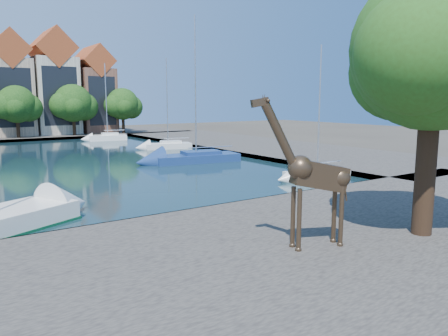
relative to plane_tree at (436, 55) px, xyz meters
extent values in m
plane|color=#38332B|center=(-7.62, 9.01, -7.67)|extent=(160.00, 160.00, 0.00)
cube|color=black|center=(-7.62, 33.01, -7.63)|extent=(38.00, 50.00, 0.08)
cube|color=#4D4943|center=(-7.62, 2.01, -7.42)|extent=(50.00, 14.00, 0.50)
cube|color=#4D4943|center=(17.38, 33.01, -7.42)|extent=(14.00, 52.00, 0.50)
cylinder|color=#332114|center=(-0.12, 0.01, -4.42)|extent=(0.80, 0.80, 5.50)
sphere|color=#254915|center=(-0.12, 0.01, 0.25)|extent=(6.40, 6.40, 6.40)
sphere|color=#254915|center=(-1.88, -0.39, -0.07)|extent=(4.48, 4.48, 4.48)
cube|color=tan|center=(-5.62, 65.01, -1.42)|extent=(5.88, 9.00, 11.50)
cube|color=#A94821|center=(-5.62, 65.01, 5.65)|extent=(5.94, 9.18, 5.94)
cube|color=black|center=(-5.62, 60.53, -1.42)|extent=(4.80, 0.05, 8.62)
cube|color=beige|center=(0.88, 65.01, -1.17)|extent=(6.37, 9.00, 12.00)
cube|color=#A94821|center=(0.88, 65.01, 6.26)|extent=(6.43, 9.18, 6.43)
cube|color=black|center=(0.88, 60.53, -1.17)|extent=(5.20, 0.05, 9.00)
cube|color=brown|center=(7.38, 65.01, -1.92)|extent=(5.39, 9.00, 10.50)
cube|color=#A94821|center=(7.38, 65.01, 4.54)|extent=(5.44, 9.18, 5.44)
cube|color=black|center=(7.38, 60.53, -1.92)|extent=(4.40, 0.05, 7.88)
cylinder|color=#332114|center=(-5.62, 59.51, -5.57)|extent=(0.50, 0.50, 3.20)
sphere|color=#133710|center=(-5.62, 59.51, -2.35)|extent=(5.40, 5.40, 5.40)
sphere|color=#133710|center=(-4.00, 59.81, -2.89)|extent=(4.05, 4.05, 4.05)
sphere|color=#133710|center=(-7.10, 59.11, -2.62)|extent=(3.78, 3.78, 3.78)
cylinder|color=#332114|center=(2.38, 59.51, -5.57)|extent=(0.50, 0.50, 3.20)
sphere|color=#133710|center=(2.38, 59.51, -2.23)|extent=(5.80, 5.80, 5.80)
sphere|color=#133710|center=(4.12, 59.81, -2.81)|extent=(4.35, 4.35, 4.35)
sphere|color=#133710|center=(0.79, 59.11, -2.52)|extent=(4.06, 4.06, 4.06)
cylinder|color=#332114|center=(10.38, 59.51, -5.57)|extent=(0.50, 0.50, 3.20)
sphere|color=#133710|center=(10.38, 59.51, -2.41)|extent=(5.20, 5.20, 5.20)
sphere|color=#133710|center=(11.94, 59.81, -2.93)|extent=(3.90, 3.90, 3.90)
sphere|color=#133710|center=(8.95, 59.11, -2.67)|extent=(3.64, 3.64, 3.64)
cylinder|color=#3E2E1F|center=(-5.76, 1.34, -6.02)|extent=(0.18, 0.18, 2.31)
cylinder|color=#3E2E1F|center=(-5.63, 1.80, -6.02)|extent=(0.18, 0.18, 2.31)
cylinder|color=#3E2E1F|center=(-4.07, 0.85, -6.02)|extent=(0.18, 0.18, 2.31)
cylinder|color=#3E2E1F|center=(-3.93, 1.32, -6.02)|extent=(0.18, 0.18, 2.31)
cube|color=#3E2E1F|center=(-4.79, 1.31, -4.48)|extent=(2.32, 1.20, 1.35)
cylinder|color=#3E2E1F|center=(-6.37, 1.76, -2.98)|extent=(1.51, 0.72, 2.39)
cube|color=#3E2E1F|center=(-7.13, 1.98, -1.80)|extent=(0.67, 0.37, 0.36)
cube|color=silver|center=(7.38, 13.01, -7.18)|extent=(5.28, 2.14, 0.82)
cube|color=silver|center=(7.38, 13.01, -6.91)|extent=(2.34, 1.41, 0.46)
cylinder|color=#B2B2B7|center=(7.38, 13.01, -2.38)|extent=(0.11, 0.11, 9.15)
cube|color=navy|center=(4.38, 25.76, -7.11)|extent=(8.46, 4.07, 0.95)
cube|color=navy|center=(4.38, 25.76, -6.80)|extent=(3.82, 2.52, 0.53)
cylinder|color=#B2B2B7|center=(4.38, 25.76, -0.47)|extent=(0.13, 0.13, 12.76)
cube|color=silver|center=(7.38, 37.50, -7.15)|extent=(5.82, 3.16, 0.88)
cube|color=silver|center=(7.38, 37.50, -6.86)|extent=(2.66, 1.88, 0.49)
cylinder|color=#B2B2B7|center=(7.38, 37.50, -1.88)|extent=(0.12, 0.12, 10.05)
cube|color=white|center=(5.05, 52.11, -7.08)|extent=(5.52, 2.79, 1.03)
cube|color=white|center=(5.05, 52.11, -6.73)|extent=(2.51, 1.70, 0.57)
cylinder|color=#B2B2B7|center=(5.05, 52.11, -1.70)|extent=(0.14, 0.14, 10.19)
camera|label=1|loc=(-16.60, -9.75, -1.72)|focal=35.00mm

